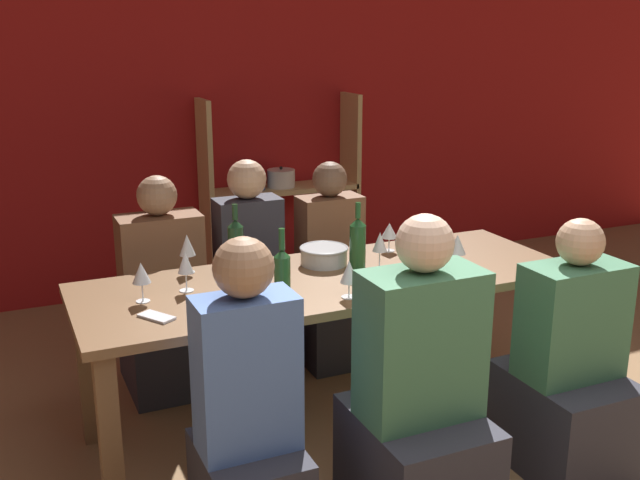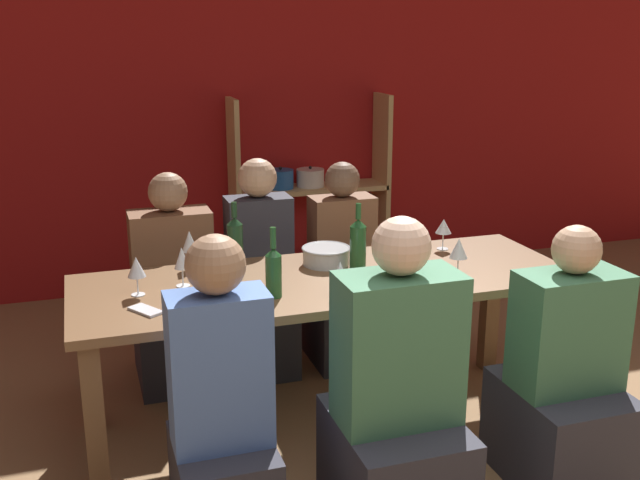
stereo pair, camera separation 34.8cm
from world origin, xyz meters
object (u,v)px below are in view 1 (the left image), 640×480
(wine_glass_red_a, at_px, (349,273))
(wine_glass_empty_a, at_px, (389,231))
(wine_bottle_green, at_px, (282,272))
(wine_glass_white_b, at_px, (380,243))
(shelf_unit, at_px, (280,222))
(wine_glass_empty_b, at_px, (185,263))
(cell_phone, at_px, (156,317))
(wine_glass_red_c, at_px, (141,274))
(person_near_b, at_px, (567,382))
(person_far_a, at_px, (250,296))
(wine_bottle_dark, at_px, (236,247))
(wine_glass_red_d, at_px, (434,224))
(wine_glass_red_b, at_px, (187,246))
(mixing_bowl, at_px, (324,255))
(wine_glass_white_a, at_px, (457,245))
(person_far_c, at_px, (329,289))
(person_near_a, at_px, (418,417))
(dining_table, at_px, (329,296))
(person_far_b, at_px, (164,313))
(person_near_c, at_px, (248,437))

(wine_glass_red_a, distance_m, wine_glass_empty_a, 0.72)
(wine_bottle_green, distance_m, wine_glass_white_b, 0.59)
(shelf_unit, bearing_deg, wine_bottle_green, -110.80)
(wine_glass_empty_b, xyz_separation_m, cell_phone, (-0.19, -0.26, -0.12))
(wine_glass_red_c, distance_m, person_near_b, 1.86)
(wine_glass_white_b, distance_m, cell_phone, 1.12)
(person_far_a, bearing_deg, wine_bottle_dark, 66.05)
(wine_glass_red_c, height_order, wine_glass_red_d, wine_glass_red_c)
(person_near_b, bearing_deg, wine_glass_red_a, 151.46)
(wine_glass_red_b, bearing_deg, mixing_bowl, -12.16)
(wine_glass_red_b, bearing_deg, wine_glass_white_a, -23.36)
(shelf_unit, distance_m, wine_glass_white_a, 2.30)
(mixing_bowl, height_order, person_near_b, person_near_b)
(person_near_b, bearing_deg, person_far_c, 108.43)
(shelf_unit, distance_m, wine_bottle_dark, 2.19)
(wine_glass_empty_b, relative_size, person_near_a, 0.15)
(person_near_a, distance_m, person_far_a, 1.51)
(dining_table, distance_m, wine_bottle_dark, 0.48)
(wine_bottle_green, xyz_separation_m, person_far_b, (-0.32, 0.91, -0.46))
(wine_glass_white_a, bearing_deg, wine_glass_empty_a, 106.21)
(wine_glass_white_a, xyz_separation_m, person_far_b, (-1.19, 0.91, -0.47))
(shelf_unit, height_order, person_far_c, shelf_unit)
(shelf_unit, bearing_deg, wine_glass_white_a, -89.67)
(dining_table, height_order, wine_glass_empty_b, wine_glass_empty_b)
(wine_glass_red_a, bearing_deg, wine_glass_red_c, 159.26)
(wine_glass_red_c, height_order, person_near_c, person_near_c)
(person_near_a, bearing_deg, wine_glass_red_c, 135.98)
(shelf_unit, bearing_deg, person_far_b, -131.11)
(wine_bottle_green, height_order, person_near_c, person_near_c)
(person_far_b, bearing_deg, mixing_bowl, 140.70)
(mixing_bowl, relative_size, wine_glass_red_a, 1.45)
(shelf_unit, bearing_deg, person_far_a, -117.24)
(dining_table, height_order, person_near_b, person_near_b)
(wine_glass_empty_a, bearing_deg, dining_table, -151.20)
(wine_glass_empty_a, bearing_deg, shelf_unit, 86.58)
(wine_glass_empty_b, xyz_separation_m, person_far_a, (0.50, 0.62, -0.43))
(dining_table, distance_m, person_far_a, 0.75)
(wine_bottle_dark, distance_m, person_far_c, 0.99)
(person_near_b, bearing_deg, person_far_b, 133.71)
(shelf_unit, xyz_separation_m, wine_glass_empty_b, (-1.21, -2.01, 0.42))
(wine_glass_empty_a, relative_size, person_near_a, 0.12)
(person_far_b, bearing_deg, person_far_c, 176.44)
(wine_bottle_green, xyz_separation_m, person_far_a, (0.15, 0.88, -0.42))
(wine_glass_red_b, xyz_separation_m, wine_glass_empty_a, (1.03, -0.07, -0.02))
(mixing_bowl, distance_m, wine_bottle_green, 0.51)
(wine_glass_white_a, bearing_deg, wine_glass_red_a, -170.10)
(person_far_b, height_order, person_far_c, person_far_c)
(wine_glass_red_a, bearing_deg, wine_glass_white_b, 43.54)
(wine_glass_empty_b, distance_m, person_near_b, 1.71)
(wine_glass_red_d, bearing_deg, person_near_a, -124.35)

